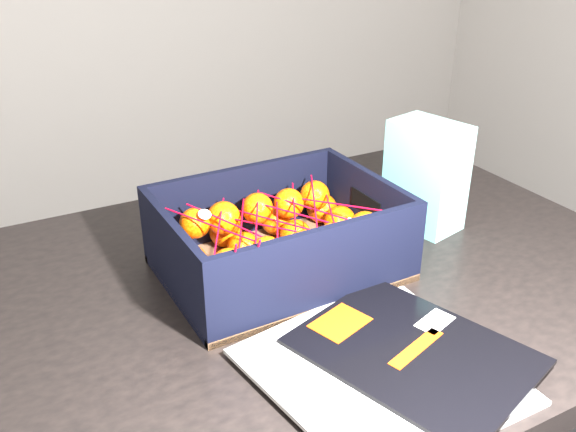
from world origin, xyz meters
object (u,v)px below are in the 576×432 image
table (285,332)px  retail_carton (426,175)px  magazine_stack (392,363)px  produce_crate (279,246)px

table → retail_carton: (0.31, 0.05, 0.19)m
magazine_stack → produce_crate: size_ratio=0.99×
produce_crate → magazine_stack: bearing=-87.6°
magazine_stack → retail_carton: (0.29, 0.29, 0.09)m
magazine_stack → retail_carton: 0.42m
table → retail_carton: bearing=8.8°
magazine_stack → retail_carton: retail_carton is taller
retail_carton → table: bearing=176.5°
table → produce_crate: produce_crate is taller
produce_crate → retail_carton: (0.30, 0.02, 0.05)m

